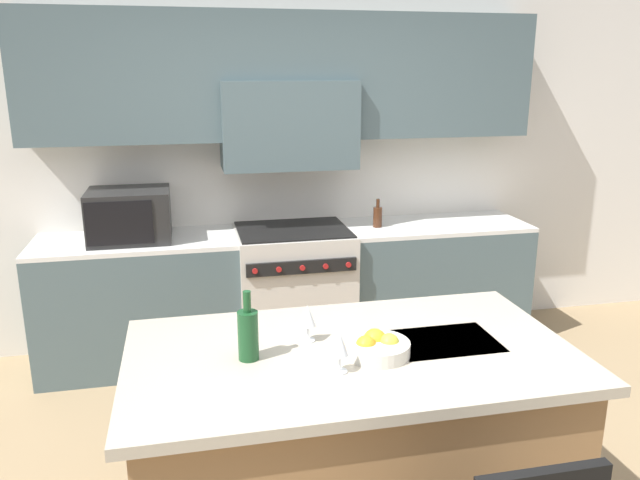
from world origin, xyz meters
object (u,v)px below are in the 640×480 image
at_px(wine_bottle, 248,334).
at_px(oil_bottle_on_counter, 378,216).
at_px(wine_glass_far, 308,317).
at_px(range_stove, 294,291).
at_px(microwave, 130,215).
at_px(fruit_bowl, 377,347).
at_px(wine_glass_near, 340,346).

relative_size(wine_bottle, oil_bottle_on_counter, 1.38).
height_order(wine_bottle, wine_glass_far, wine_bottle).
xyz_separation_m(wine_bottle, wine_glass_far, (0.27, 0.12, 0.00)).
height_order(range_stove, oil_bottle_on_counter, oil_bottle_on_counter).
relative_size(range_stove, microwave, 1.76).
bearing_deg(wine_glass_far, oil_bottle_on_counter, 64.04).
height_order(range_stove, fruit_bowl, fruit_bowl).
relative_size(microwave, fruit_bowl, 2.02).
relative_size(range_stove, fruit_bowl, 3.56).
height_order(microwave, wine_glass_near, microwave).
bearing_deg(range_stove, wine_glass_near, -95.09).
bearing_deg(microwave, wine_bottle, -73.17).
height_order(microwave, oil_bottle_on_counter, microwave).
xyz_separation_m(microwave, wine_glass_near, (0.91, -2.12, -0.07)).
xyz_separation_m(range_stove, oil_bottle_on_counter, (0.63, 0.00, 0.52)).
relative_size(wine_bottle, wine_glass_far, 1.76).
bearing_deg(microwave, wine_glass_far, -64.91).
xyz_separation_m(microwave, wine_bottle, (0.59, -1.94, -0.07)).
bearing_deg(fruit_bowl, oil_bottle_on_counter, 72.48).
bearing_deg(wine_glass_near, range_stove, 84.91).
xyz_separation_m(range_stove, fruit_bowl, (-0.00, -1.99, 0.47)).
height_order(wine_bottle, wine_glass_near, wine_bottle).
height_order(range_stove, microwave, microwave).
distance_m(microwave, fruit_bowl, 2.30).
relative_size(wine_bottle, fruit_bowl, 1.10).
distance_m(range_stove, wine_glass_far, 1.90).
bearing_deg(range_stove, oil_bottle_on_counter, 0.32).
bearing_deg(oil_bottle_on_counter, wine_glass_far, -115.96).
bearing_deg(wine_glass_near, wine_glass_far, 101.69).
distance_m(microwave, oil_bottle_on_counter, 1.73).
height_order(wine_glass_near, oil_bottle_on_counter, oil_bottle_on_counter).
bearing_deg(wine_bottle, oil_bottle_on_counter, 59.20).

